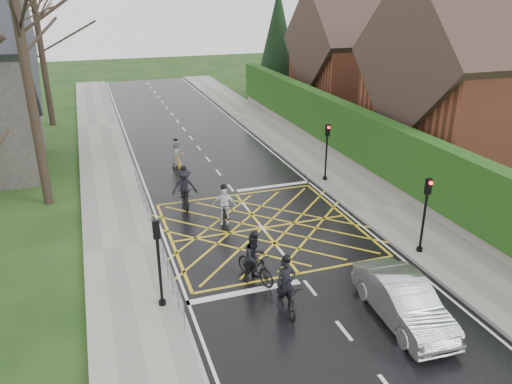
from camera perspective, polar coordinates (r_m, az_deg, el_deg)
ground at (r=22.00m, az=0.74°, el=-4.15°), size 120.00×120.00×0.00m
road at (r=21.99m, az=0.74°, el=-4.14°), size 9.00×80.00×0.01m
sidewalk_right at (r=24.46m, az=14.11°, el=-1.83°), size 3.00×80.00×0.15m
sidewalk_left at (r=20.94m, az=-15.01°, el=-6.20°), size 3.00×80.00×0.15m
stone_wall at (r=29.98m, az=10.92°, el=3.53°), size 0.50×38.00×0.70m
hedge at (r=29.47m, az=11.17°, el=6.75°), size 0.90×38.00×2.80m
house_near at (r=31.49m, az=24.76°, el=11.06°), size 11.80×9.80×11.30m
house_far at (r=42.69m, az=11.73°, el=14.56°), size 9.80×8.80×10.30m
conifer at (r=48.05m, az=2.52°, el=16.57°), size 4.60×4.60×10.00m
tree_near at (r=24.72m, az=-25.35°, el=15.91°), size 9.24×9.24×11.44m
tree_mid at (r=32.72m, az=-26.17°, el=18.15°), size 10.08×10.08×12.48m
tree_far at (r=40.70m, az=-23.69°, el=16.89°), size 8.40×8.40×10.40m
railing_south at (r=17.65m, az=-9.84°, el=-8.80°), size 0.05×5.04×1.03m
railing_north at (r=24.35m, az=-12.84°, el=0.00°), size 0.05×6.04×1.03m
traffic_light_ne at (r=26.85m, az=8.05°, el=4.45°), size 0.24×0.31×3.21m
traffic_light_se at (r=20.24m, az=18.67°, el=-2.66°), size 0.24×0.31×3.21m
traffic_light_sw at (r=16.30m, az=-11.01°, el=-8.11°), size 0.24×0.31×3.21m
cyclist_rear at (r=16.60m, az=3.51°, el=-11.26°), size 0.92×2.08×1.96m
cyclist_back at (r=17.96m, az=-0.13°, el=-7.99°), size 1.22×2.02×1.95m
cyclist_mid at (r=24.15m, az=-8.13°, el=0.06°), size 1.28×2.17×2.05m
cyclist_front at (r=22.13m, az=-3.62°, el=-2.02°), size 1.14×1.97×1.90m
cyclist_lead at (r=29.73m, az=-9.04°, el=4.00°), size 0.79×1.79×1.72m
car at (r=16.66m, az=16.49°, el=-11.81°), size 1.75×4.40×1.42m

